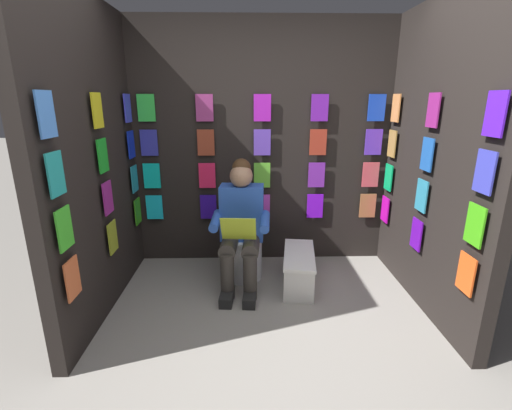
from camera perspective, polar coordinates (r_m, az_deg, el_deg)
ground_plane at (r=2.57m, az=2.66°, el=-25.17°), size 30.00×30.00×0.00m
display_wall_back at (r=3.77m, az=0.93°, el=9.34°), size 2.72×0.14×2.48m
display_wall_left at (r=3.22m, az=26.81°, el=6.35°), size 0.14×1.78×2.48m
display_wall_right at (r=3.08m, az=-24.55°, el=6.26°), size 0.14×1.78×2.48m
toilet at (r=3.59m, az=-2.07°, el=-6.08°), size 0.42×0.57×0.77m
person_reading at (r=3.28m, az=-2.42°, el=-3.19°), size 0.55×0.71×1.19m
comic_longbox_near at (r=3.46m, az=6.81°, el=-10.07°), size 0.37×0.73×0.32m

